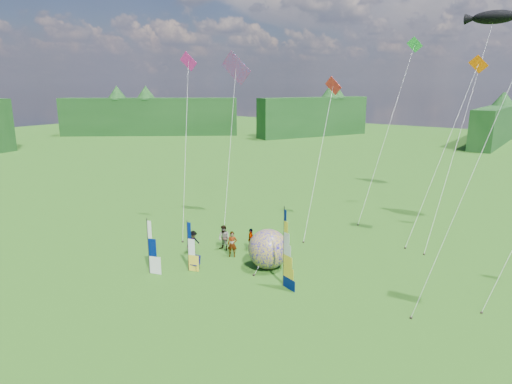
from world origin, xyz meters
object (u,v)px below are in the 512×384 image
Objects in this scene: camp_chair at (195,263)px; kite_whale at (463,115)px; side_banner_far at (148,247)px; spectator_c at (193,242)px; spectator_d at (251,239)px; bol_inflatable at (268,249)px; spectator_b at (224,238)px; spectator_a at (232,244)px; feather_banner_main at (284,248)px; side_banner_left at (188,247)px.

camp_chair is 0.05× the size of kite_whale.
side_banner_far reaches higher than spectator_c.
side_banner_far is at bearing 122.88° from spectator_d.
bol_inflatable is (5.68, 5.18, -0.45)m from side_banner_far.
spectator_b is 1.12× the size of spectator_c.
spectator_a is (2.51, 5.37, -0.86)m from side_banner_far.
feather_banner_main is 6.40m from camp_chair.
spectator_d is at bearing 60.11° from side_banner_left.
camp_chair is at bearing 135.47° from spectator_d.
bol_inflatable reaches higher than spectator_a.
side_banner_far reaches higher than camp_chair.
spectator_b is 1.92× the size of camp_chair.
side_banner_far is 5.99m from spectator_a.
spectator_b is (-6.73, 2.51, -1.47)m from feather_banner_main.
kite_whale is (13.85, 15.81, 8.68)m from spectator_c.
spectator_a is 3.34m from camp_chair.
bol_inflatable is 5.96m from spectator_c.
feather_banner_main is at bearing -116.98° from kite_whale.
spectator_c is (-1.92, 2.46, -0.82)m from side_banner_left.
side_banner_left is 4.31m from spectator_b.
spectator_a is 1.12× the size of spectator_d.
bol_inflatable is 2.73× the size of camp_chair.
side_banner_far is at bearing -101.15° from spectator_b.
kite_whale reaches higher than spectator_c.
spectator_a reaches higher than spectator_c.
feather_banner_main is 7.33m from spectator_b.
feather_banner_main is 18.90m from kite_whale.
spectator_c is at bearing 74.21° from side_banner_far.
spectator_c is 3.09m from camp_chair.
side_banner_far is 3.18m from camp_chair.
side_banner_left is at bearing -82.64° from spectator_b.
feather_banner_main is at bearing -36.68° from bol_inflatable.
feather_banner_main is 5.96m from spectator_a.
spectator_a is at bearing 46.72° from side_banner_far.
feather_banner_main is at bearing 3.65° from camp_chair.
spectator_d is 5.14m from camp_chair.
spectator_a is 1.82m from spectator_d.
spectator_a is at bearing -135.21° from kite_whale.
bol_inflatable is 3.21m from spectator_a.
spectator_c is at bearing -164.61° from feather_banner_main.
spectator_d is at bearing -33.82° from spectator_c.
spectator_c is 0.09× the size of kite_whale.
bol_inflatable reaches higher than spectator_c.
side_banner_far reaches higher than spectator_d.
spectator_b reaches higher than spectator_a.
side_banner_left reaches higher than bol_inflatable.
feather_banner_main reaches higher than spectator_d.
spectator_d is 1.68× the size of camp_chair.
spectator_b is (-4.45, 0.81, -0.39)m from bol_inflatable.
kite_whale is (12.44, 14.05, 8.59)m from spectator_b.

